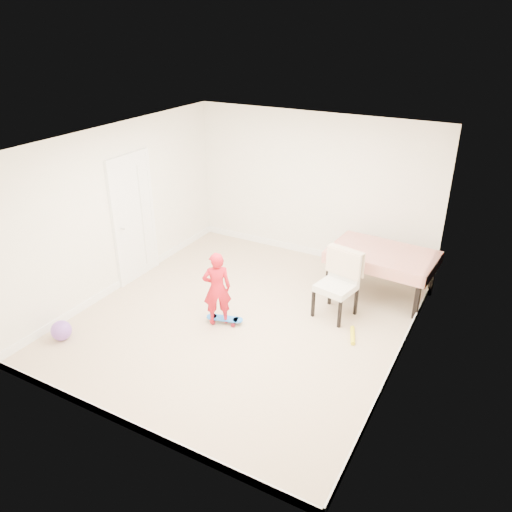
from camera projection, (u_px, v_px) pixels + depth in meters
The scene contains 17 objects.
ground at pixel (244, 318), 7.35m from camera, with size 5.00×5.00×0.00m, color tan.
ceiling at pixel (241, 143), 6.23m from camera, with size 4.50×5.00×0.04m, color white.
wall_back at pixel (313, 187), 8.75m from camera, with size 4.50×0.04×2.60m, color white.
wall_front at pixel (115, 327), 4.83m from camera, with size 4.50×0.04×2.60m, color white.
wall_left at pixel (118, 210), 7.75m from camera, with size 0.04×5.00×2.60m, color white.
wall_right at pixel (408, 273), 5.83m from camera, with size 0.04×5.00×2.60m, color white.
door at pixel (134, 220), 8.10m from camera, with size 0.10×0.94×2.11m, color white.
baseboard_back at pixel (310, 251), 9.30m from camera, with size 4.50×0.02×0.12m, color white.
baseboard_front at pixel (128, 424), 5.36m from camera, with size 4.50×0.02×0.12m, color white.
baseboard_left at pixel (127, 279), 8.29m from camera, with size 0.02×5.00×0.12m, color white.
baseboard_right at pixel (396, 360), 6.36m from camera, with size 0.02×5.00×0.12m, color white.
dining_table at pixel (380, 273), 7.83m from camera, with size 1.59×1.00×0.74m, color #B02409, non-canonical shape.
dining_chair at pixel (336, 285), 7.20m from camera, with size 0.55×0.63×1.01m, color white, non-canonical shape.
skateboard at pixel (225, 320), 7.22m from camera, with size 0.54×0.20×0.08m, color blue, non-canonical shape.
child at pixel (217, 291), 6.98m from camera, with size 0.40×0.26×1.10m, color red.
balloon at pixel (61, 330), 6.81m from camera, with size 0.28×0.28×0.28m, color #8651C2.
foam_toy at pixel (353, 335), 6.90m from camera, with size 0.06×0.06×0.40m, color yellow.
Camera 1 is at (3.14, -5.38, 4.02)m, focal length 35.00 mm.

